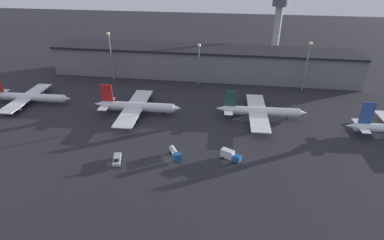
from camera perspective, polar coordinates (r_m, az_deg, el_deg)
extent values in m
plane|color=#26262B|center=(100.59, -3.79, -7.65)|extent=(600.00, 600.00, 0.00)
cube|color=slate|center=(169.27, 1.82, 10.74)|extent=(165.74, 19.03, 15.00)
cube|color=black|center=(166.96, 1.86, 13.39)|extent=(165.74, 21.03, 1.20)
cylinder|color=silver|center=(156.47, -28.55, 3.91)|extent=(33.95, 4.55, 3.25)
cylinder|color=silver|center=(156.68, -28.50, 3.72)|extent=(32.24, 4.00, 2.76)
cone|color=silver|center=(147.18, -22.75, 3.79)|extent=(4.02, 3.24, 3.09)
cube|color=silver|center=(157.57, -29.02, 3.78)|extent=(8.40, 32.81, 0.36)
cylinder|color=gray|center=(164.29, -26.98, 4.78)|extent=(3.64, 1.92, 1.79)
cylinder|color=gray|center=(150.78, -30.40, 1.90)|extent=(3.64, 1.92, 1.79)
cylinder|color=black|center=(151.05, -24.61, 3.03)|extent=(0.50, 0.50, 1.46)
cylinder|color=black|center=(159.25, -28.62, 3.35)|extent=(0.50, 0.50, 1.46)
cylinder|color=black|center=(157.33, -29.10, 2.94)|extent=(0.50, 0.50, 1.46)
cylinder|color=silver|center=(129.78, -10.26, 2.57)|extent=(31.19, 4.78, 3.59)
cylinder|color=silver|center=(130.05, -10.24, 2.32)|extent=(29.62, 4.19, 3.05)
cone|color=silver|center=(126.26, -2.99, 2.25)|extent=(4.44, 3.58, 3.41)
cone|color=silver|center=(135.22, -17.14, 2.94)|extent=(5.50, 3.26, 3.05)
cube|color=red|center=(131.68, -15.96, 4.98)|extent=(5.04, 0.59, 7.63)
cube|color=silver|center=(133.93, -15.92, 3.00)|extent=(4.09, 13.16, 0.24)
cube|color=silver|center=(130.41, -10.90, 2.42)|extent=(9.29, 36.48, 0.36)
cylinder|color=gray|center=(139.44, -9.36, 3.78)|extent=(4.02, 2.13, 1.98)
cylinder|color=gray|center=(122.14, -11.72, -0.21)|extent=(4.02, 2.13, 1.98)
cylinder|color=black|center=(128.41, -5.49, 1.33)|extent=(0.50, 0.50, 1.62)
cylinder|color=black|center=(132.57, -10.65, 1.86)|extent=(0.50, 0.50, 1.62)
cylinder|color=black|center=(130.13, -10.99, 1.29)|extent=(0.50, 0.50, 1.62)
cylinder|color=white|center=(127.58, 13.08, 1.69)|extent=(31.07, 4.58, 3.39)
cylinder|color=#ADB2B7|center=(127.84, 13.06, 1.46)|extent=(29.50, 4.01, 2.88)
cone|color=white|center=(130.76, 20.26, 1.28)|extent=(4.19, 3.38, 3.22)
cone|color=white|center=(126.37, 5.59, 2.20)|extent=(5.19, 3.08, 2.88)
cube|color=#1E4738|center=(124.40, 7.38, 4.08)|extent=(4.76, 0.58, 6.62)
cube|color=white|center=(126.30, 6.98, 2.24)|extent=(3.87, 12.55, 0.24)
cube|color=white|center=(127.57, 12.38, 1.56)|extent=(8.78, 34.78, 0.36)
cylinder|color=gray|center=(136.83, 12.38, 2.93)|extent=(3.80, 2.01, 1.87)
cylinder|color=gray|center=(119.76, 13.13, -1.06)|extent=(3.80, 2.01, 1.87)
cylinder|color=black|center=(130.53, 17.68, 0.46)|extent=(0.50, 0.50, 1.53)
cylinder|color=black|center=(129.69, 12.23, 1.03)|extent=(0.50, 0.50, 1.53)
cylinder|color=black|center=(127.29, 12.33, 0.47)|extent=(0.50, 0.50, 1.53)
cone|color=white|center=(128.13, 28.12, -0.99)|extent=(4.98, 2.95, 2.76)
cube|color=#2D519E|center=(127.42, 30.41, 1.15)|extent=(4.57, 0.57, 8.61)
cube|color=white|center=(129.36, 29.52, -0.97)|extent=(3.68, 11.40, 0.24)
cube|color=#195199|center=(98.73, -2.80, -7.01)|extent=(2.93, 2.91, 2.45)
cylinder|color=#B7B7BC|center=(101.95, -3.54, -5.92)|extent=(4.04, 5.03, 1.94)
cylinder|color=black|center=(100.04, -2.40, -7.51)|extent=(0.92, 1.05, 0.90)
cylinder|color=black|center=(99.63, -3.28, -7.71)|extent=(0.92, 1.05, 0.90)
cylinder|color=black|center=(103.79, -3.31, -6.04)|extent=(0.92, 1.05, 0.90)
cylinder|color=black|center=(103.40, -4.16, -6.23)|extent=(0.92, 1.05, 0.90)
cube|color=#9EA3A8|center=(101.67, -14.10, -7.29)|extent=(4.11, 7.12, 1.01)
cube|color=black|center=(99.79, -14.23, -7.43)|extent=(1.74, 1.13, 0.80)
cylinder|color=black|center=(100.27, -13.65, -8.34)|extent=(0.80, 1.03, 0.90)
cylinder|color=black|center=(100.50, -14.63, -8.39)|extent=(0.80, 1.03, 0.90)
cylinder|color=black|center=(103.76, -13.48, -6.92)|extent=(0.80, 1.03, 0.90)
cylinder|color=black|center=(103.98, -14.43, -6.97)|extent=(0.80, 1.03, 0.90)
cube|color=#195199|center=(99.27, 8.64, -7.24)|extent=(2.81, 2.82, 2.12)
cube|color=silver|center=(100.46, 6.78, -6.37)|extent=(4.76, 3.86, 2.83)
cylinder|color=black|center=(100.69, 8.70, -7.60)|extent=(1.04, 0.88, 0.90)
cylinder|color=black|center=(99.55, 8.26, -8.04)|extent=(1.04, 0.88, 0.90)
cylinder|color=black|center=(102.34, 6.52, -6.77)|extent=(1.04, 0.88, 0.90)
cylinder|color=black|center=(101.22, 6.06, -7.19)|extent=(1.04, 0.88, 0.90)
cylinder|color=slate|center=(167.10, -15.10, 11.25)|extent=(0.70, 0.70, 24.52)
sphere|color=beige|center=(163.94, -15.68, 15.53)|extent=(1.80, 1.80, 1.80)
cylinder|color=slate|center=(155.71, 1.30, 10.17)|extent=(0.70, 0.70, 20.31)
sphere|color=beige|center=(152.66, 1.35, 14.00)|extent=(1.80, 1.80, 1.80)
cylinder|color=slate|center=(157.97, 20.84, 9.14)|extent=(0.70, 0.70, 23.25)
sphere|color=beige|center=(154.72, 21.64, 13.39)|extent=(1.80, 1.80, 1.80)
cylinder|color=#99999E|center=(195.84, 15.71, 15.15)|extent=(4.40, 4.40, 34.39)
cylinder|color=#4C515B|center=(192.62, 16.50, 20.69)|extent=(9.00, 9.00, 4.00)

